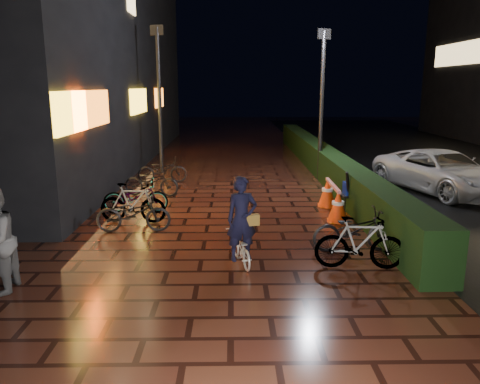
{
  "coord_description": "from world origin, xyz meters",
  "views": [
    {
      "loc": [
        0.03,
        -8.75,
        3.16
      ],
      "look_at": [
        0.18,
        0.29,
        1.1
      ],
      "focal_mm": 35.0,
      "sensor_mm": 36.0,
      "label": 1
    }
  ],
  "objects_px": {
    "traffic_barrier": "(332,199)",
    "cart_assembly": "(352,190)",
    "van": "(442,172)",
    "cyclist": "(241,232)"
  },
  "relations": [
    {
      "from": "cart_assembly",
      "to": "van",
      "type": "bearing_deg",
      "value": 33.19
    },
    {
      "from": "van",
      "to": "traffic_barrier",
      "type": "distance_m",
      "value": 4.46
    },
    {
      "from": "van",
      "to": "traffic_barrier",
      "type": "height_order",
      "value": "van"
    },
    {
      "from": "traffic_barrier",
      "to": "cart_assembly",
      "type": "height_order",
      "value": "cart_assembly"
    },
    {
      "from": "van",
      "to": "cyclist",
      "type": "relative_size",
      "value": 2.79
    },
    {
      "from": "traffic_barrier",
      "to": "van",
      "type": "bearing_deg",
      "value": 31.57
    },
    {
      "from": "van",
      "to": "cyclist",
      "type": "distance_m",
      "value": 8.42
    },
    {
      "from": "cyclist",
      "to": "cart_assembly",
      "type": "bearing_deg",
      "value": 51.32
    },
    {
      "from": "traffic_barrier",
      "to": "cart_assembly",
      "type": "distance_m",
      "value": 0.61
    },
    {
      "from": "cyclist",
      "to": "traffic_barrier",
      "type": "relative_size",
      "value": 0.85
    }
  ]
}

